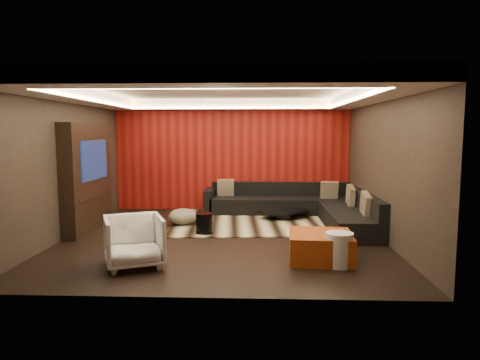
{
  "coord_description": "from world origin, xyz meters",
  "views": [
    {
      "loc": [
        0.64,
        -8.01,
        2.01
      ],
      "look_at": [
        0.3,
        0.6,
        1.05
      ],
      "focal_mm": 32.0,
      "sensor_mm": 36.0,
      "label": 1
    }
  ],
  "objects_px": {
    "drum_stool": "(204,223)",
    "sectional_sofa": "(304,208)",
    "white_side_table": "(339,250)",
    "orange_ottoman": "(321,246)",
    "coffee_table": "(283,214)",
    "armchair": "(134,241)"
  },
  "relations": [
    {
      "from": "white_side_table",
      "to": "orange_ottoman",
      "type": "bearing_deg",
      "value": 125.38
    },
    {
      "from": "orange_ottoman",
      "to": "sectional_sofa",
      "type": "height_order",
      "value": "sectional_sofa"
    },
    {
      "from": "white_side_table",
      "to": "sectional_sofa",
      "type": "relative_size",
      "value": 0.14
    },
    {
      "from": "drum_stool",
      "to": "armchair",
      "type": "bearing_deg",
      "value": -110.97
    },
    {
      "from": "drum_stool",
      "to": "sectional_sofa",
      "type": "bearing_deg",
      "value": 36.59
    },
    {
      "from": "orange_ottoman",
      "to": "armchair",
      "type": "distance_m",
      "value": 2.89
    },
    {
      "from": "drum_stool",
      "to": "sectional_sofa",
      "type": "xyz_separation_m",
      "value": [
        2.13,
        1.58,
        0.04
      ]
    },
    {
      "from": "armchair",
      "to": "sectional_sofa",
      "type": "bearing_deg",
      "value": 28.92
    },
    {
      "from": "drum_stool",
      "to": "coffee_table",
      "type": "bearing_deg",
      "value": 42.6
    },
    {
      "from": "white_side_table",
      "to": "orange_ottoman",
      "type": "xyz_separation_m",
      "value": [
        -0.23,
        0.32,
        -0.04
      ]
    },
    {
      "from": "orange_ottoman",
      "to": "sectional_sofa",
      "type": "bearing_deg",
      "value": 88.59
    },
    {
      "from": "drum_stool",
      "to": "orange_ottoman",
      "type": "xyz_separation_m",
      "value": [
        2.05,
        -1.64,
        -0.0
      ]
    },
    {
      "from": "drum_stool",
      "to": "orange_ottoman",
      "type": "distance_m",
      "value": 2.63
    },
    {
      "from": "orange_ottoman",
      "to": "drum_stool",
      "type": "bearing_deg",
      "value": 141.3
    },
    {
      "from": "sectional_sofa",
      "to": "white_side_table",
      "type": "bearing_deg",
      "value": -87.57
    },
    {
      "from": "coffee_table",
      "to": "armchair",
      "type": "bearing_deg",
      "value": -124.2
    },
    {
      "from": "coffee_table",
      "to": "drum_stool",
      "type": "distance_m",
      "value": 2.25
    },
    {
      "from": "drum_stool",
      "to": "sectional_sofa",
      "type": "distance_m",
      "value": 2.66
    },
    {
      "from": "coffee_table",
      "to": "sectional_sofa",
      "type": "xyz_separation_m",
      "value": [
        0.48,
        0.06,
        0.14
      ]
    },
    {
      "from": "armchair",
      "to": "sectional_sofa",
      "type": "distance_m",
      "value": 4.7
    },
    {
      "from": "orange_ottoman",
      "to": "white_side_table",
      "type": "bearing_deg",
      "value": -54.62
    },
    {
      "from": "orange_ottoman",
      "to": "armchair",
      "type": "xyz_separation_m",
      "value": [
        -2.85,
        -0.45,
        0.17
      ]
    }
  ]
}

